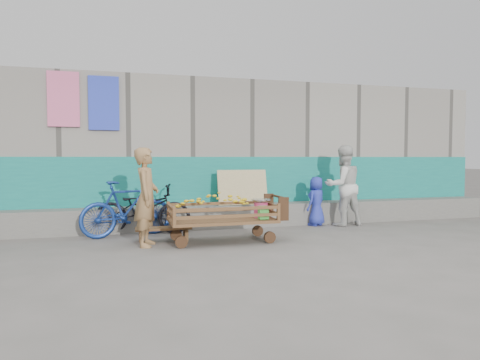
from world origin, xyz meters
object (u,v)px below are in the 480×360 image
object	(u,v)px
bench	(164,231)
bicycle_blue	(127,209)
vendor_man	(147,197)
woman	(343,186)
banana_cart	(220,209)
bicycle_dark	(143,209)
child	(316,201)

from	to	relation	value
bench	bicycle_blue	xyz separation A→B (m)	(-0.57, 0.59, 0.32)
vendor_man	woman	world-z (taller)	woman
bicycle_blue	banana_cart	bearing A→B (deg)	-137.70
bicycle_dark	bicycle_blue	distance (m)	0.34
vendor_man	bicycle_dark	xyz separation A→B (m)	(0.00, 1.12, -0.32)
bench	bicycle_blue	distance (m)	0.88
bicycle_dark	bicycle_blue	xyz separation A→B (m)	(-0.28, -0.20, 0.04)
bench	bicycle_dark	size ratio (longest dim) A/B	0.53
bicycle_dark	bicycle_blue	bearing A→B (deg)	138.47
child	bicycle_blue	size ratio (longest dim) A/B	0.61
bicycle_blue	child	bearing A→B (deg)	-102.09
bench	bicycle_dark	xyz separation A→B (m)	(-0.29, 0.79, 0.28)
bicycle_blue	bench	bearing A→B (deg)	-151.14
child	banana_cart	bearing A→B (deg)	-6.31
banana_cart	vendor_man	world-z (taller)	vendor_man
vendor_man	bicycle_dark	size ratio (longest dim) A/B	0.90
bench	banana_cart	bearing A→B (deg)	-21.00
bicycle_blue	woman	bearing A→B (deg)	-104.37
vendor_man	child	bearing A→B (deg)	-58.82
banana_cart	bench	size ratio (longest dim) A/B	2.05
bench	bicycle_dark	bearing A→B (deg)	110.28
vendor_man	bench	bearing A→B (deg)	-27.97
banana_cart	vendor_man	size ratio (longest dim) A/B	1.22
bench	woman	size ratio (longest dim) A/B	0.56
banana_cart	bicycle_blue	world-z (taller)	bicycle_blue
woman	bicycle_blue	size ratio (longest dim) A/B	1.00
woman	child	bearing A→B (deg)	-18.26
banana_cart	child	distance (m)	2.54
woman	vendor_man	bearing A→B (deg)	10.67
bicycle_dark	bicycle_blue	world-z (taller)	bicycle_blue
child	bicycle_dark	size ratio (longest dim) A/B	0.58
bench	woman	bearing A→B (deg)	9.95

